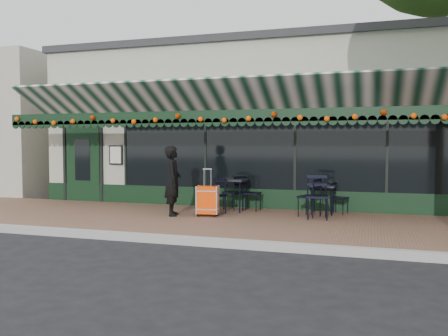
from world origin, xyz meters
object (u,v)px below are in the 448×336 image
(woman, at_px, (173,181))
(cafe_table_b, at_px, (232,182))
(cafe_table_a, at_px, (323,188))
(chair_b_front, at_px, (215,196))
(suitcase, at_px, (208,201))
(chair_a_left, at_px, (309,197))
(chair_a_right, at_px, (339,198))
(chair_a_front, at_px, (317,197))
(chair_b_right, at_px, (252,194))
(chair_b_left, at_px, (233,193))

(woman, xyz_separation_m, cafe_table_b, (1.11, 1.11, -0.09))
(cafe_table_a, relative_size, chair_b_front, 0.78)
(suitcase, height_order, cafe_table_b, suitcase)
(suitcase, relative_size, chair_b_front, 1.25)
(chair_a_left, bearing_deg, chair_a_right, 156.62)
(chair_a_front, bearing_deg, chair_b_right, 144.68)
(chair_a_left, relative_size, chair_b_front, 1.03)
(chair_b_right, bearing_deg, cafe_table_b, 120.84)
(woman, xyz_separation_m, cafe_table_a, (3.30, 1.30, -0.20))
(suitcase, bearing_deg, chair_b_front, 72.61)
(chair_a_right, bearing_deg, chair_a_left, 153.26)
(chair_a_left, xyz_separation_m, chair_a_right, (0.63, 0.63, -0.07))
(chair_a_left, bearing_deg, chair_a_front, 54.72)
(chair_a_right, bearing_deg, cafe_table_a, 127.32)
(suitcase, bearing_deg, cafe_table_a, 16.86)
(cafe_table_b, bearing_deg, woman, -135.03)
(chair_a_left, bearing_deg, chair_b_right, -87.82)
(cafe_table_a, bearing_deg, cafe_table_b, -175.06)
(cafe_table_b, bearing_deg, chair_a_right, 7.07)
(chair_b_left, distance_m, chair_b_front, 0.87)
(chair_a_left, relative_size, chair_a_front, 0.91)
(suitcase, distance_m, chair_a_left, 2.34)
(cafe_table_b, height_order, chair_a_front, chair_a_front)
(woman, relative_size, chair_a_left, 1.81)
(chair_a_right, xyz_separation_m, chair_b_right, (-2.13, -0.10, 0.05))
(cafe_table_b, distance_m, chair_a_front, 2.26)
(cafe_table_b, distance_m, chair_a_right, 2.61)
(chair_a_right, height_order, chair_a_front, chair_a_front)
(chair_b_right, bearing_deg, chair_a_right, -83.54)
(suitcase, relative_size, chair_a_right, 1.46)
(cafe_table_a, bearing_deg, woman, -158.57)
(cafe_table_a, relative_size, cafe_table_b, 0.85)
(chair_a_right, distance_m, chair_b_front, 2.96)
(chair_b_front, bearing_deg, woman, -132.81)
(suitcase, distance_m, cafe_table_a, 2.77)
(chair_a_right, relative_size, chair_b_left, 0.87)
(suitcase, xyz_separation_m, chair_a_right, (2.87, 1.30, 0.01))
(cafe_table_a, bearing_deg, chair_a_right, 19.03)
(chair_a_front, bearing_deg, cafe_table_b, 154.81)
(woman, height_order, chair_a_right, woman)
(woman, xyz_separation_m, chair_a_front, (3.26, 0.47, -0.32))
(chair_a_right, bearing_deg, chair_b_left, 110.21)
(suitcase, distance_m, cafe_table_b, 1.09)
(chair_a_left, xyz_separation_m, chair_a_front, (0.21, -0.33, 0.05))
(cafe_table_a, bearing_deg, chair_a_left, -117.01)
(chair_b_right, bearing_deg, chair_a_front, -112.69)
(chair_b_left, xyz_separation_m, chair_b_right, (0.48, -0.01, -0.00))
(chair_a_left, bearing_deg, suitcase, -51.54)
(cafe_table_a, height_order, chair_b_left, chair_b_left)
(suitcase, relative_size, cafe_table_a, 1.60)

